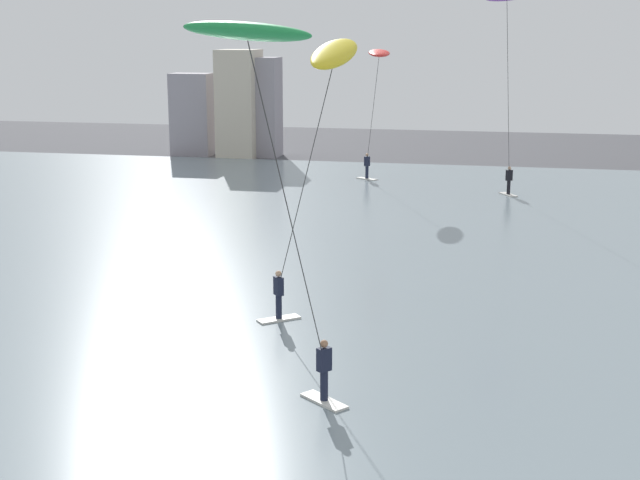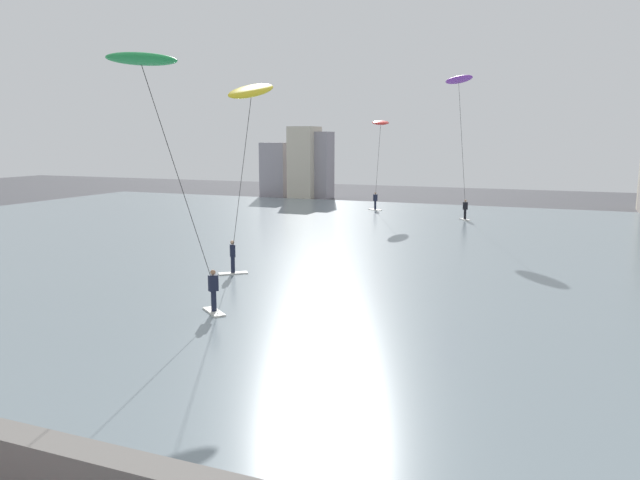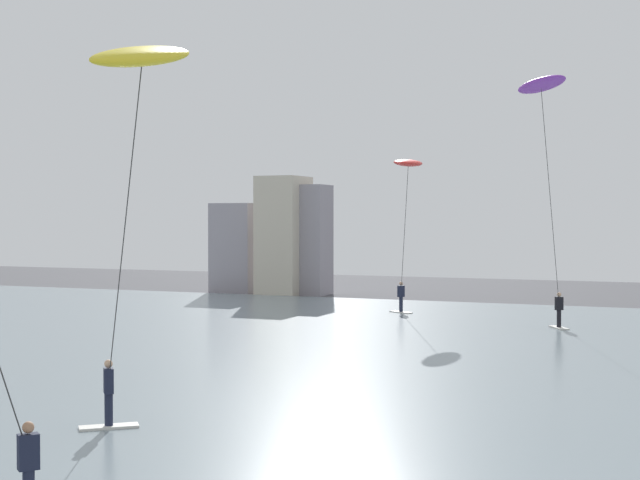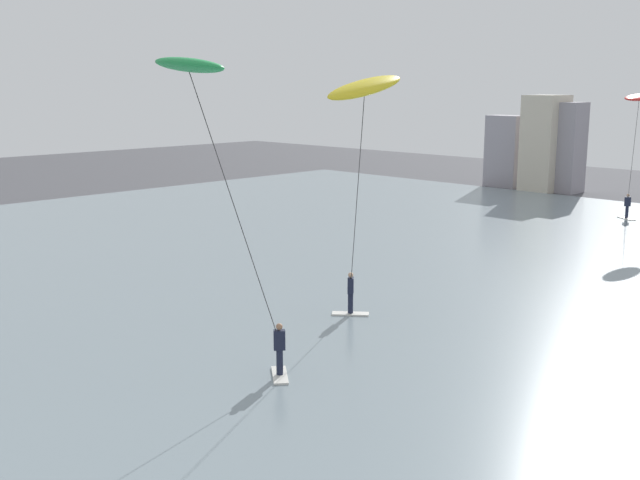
% 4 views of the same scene
% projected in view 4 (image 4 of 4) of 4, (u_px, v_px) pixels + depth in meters
% --- Properties ---
extents(water_bay, '(84.00, 52.00, 0.10)m').
position_uv_depth(water_bay, '(604.00, 295.00, 31.68)').
color(water_bay, gray).
rests_on(water_bay, ground).
extents(kitesurfer_green, '(3.33, 3.20, 9.43)m').
position_uv_depth(kitesurfer_green, '(201.00, 104.00, 20.63)').
color(kitesurfer_green, silver).
rests_on(kitesurfer_green, water_bay).
extents(kitesurfer_red, '(2.43, 4.28, 8.17)m').
position_uv_depth(kitesurfer_red, '(639.00, 105.00, 46.39)').
color(kitesurfer_red, silver).
rests_on(kitesurfer_red, water_bay).
extents(kitesurfer_yellow, '(3.52, 3.91, 9.11)m').
position_uv_depth(kitesurfer_yellow, '(363.00, 113.00, 24.92)').
color(kitesurfer_yellow, silver).
rests_on(kitesurfer_yellow, water_bay).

